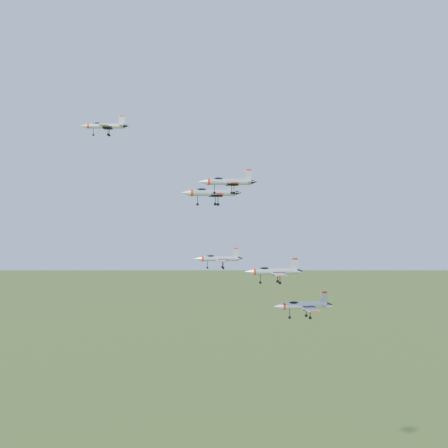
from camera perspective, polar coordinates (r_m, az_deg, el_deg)
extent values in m
cylinder|color=#ADB2BA|center=(140.95, -10.79, 8.80)|extent=(7.99, 2.84, 1.15)
cone|color=#ADB2BA|center=(141.72, -12.72, 8.75)|extent=(1.80, 1.46, 1.15)
cone|color=black|center=(140.35, -8.92, 8.84)|extent=(1.42, 1.22, 0.97)
ellipsoid|color=black|center=(141.29, -11.58, 8.95)|extent=(2.07, 1.22, 0.73)
cube|color=#ADB2BA|center=(138.47, -10.87, 8.81)|extent=(2.82, 4.22, 0.12)
cube|color=#ADB2BA|center=(143.33, -10.57, 8.62)|extent=(2.82, 4.22, 0.12)
cube|color=#ADB2BA|center=(140.59, -9.32, 9.32)|extent=(1.31, 0.39, 1.85)
cube|color=red|center=(140.70, -9.33, 9.71)|extent=(0.97, 0.33, 0.31)
cylinder|color=#ADB2BA|center=(126.19, -1.05, 2.88)|extent=(9.38, 1.39, 1.35)
cone|color=#ADB2BA|center=(124.96, -3.56, 2.87)|extent=(1.88, 1.36, 1.35)
cone|color=black|center=(127.60, 1.31, 2.88)|extent=(1.46, 1.16, 1.15)
ellipsoid|color=black|center=(125.66, -2.07, 3.11)|extent=(2.30, 0.98, 0.86)
cube|color=#ADB2BA|center=(123.41, -0.63, 2.75)|extent=(2.41, 4.59, 0.15)
cube|color=#ADB2BA|center=(129.07, -1.27, 2.76)|extent=(2.41, 4.59, 0.15)
cube|color=#ADB2BA|center=(127.29, 0.82, 3.51)|extent=(1.56, 0.13, 2.19)
cube|color=red|center=(127.31, 0.82, 4.03)|extent=(1.15, 0.15, 0.36)
cylinder|color=#ADB2BA|center=(111.42, 0.46, 3.88)|extent=(8.00, 1.67, 1.15)
cone|color=#ADB2BA|center=(110.57, -1.96, 3.89)|extent=(1.66, 1.25, 1.15)
cone|color=black|center=(112.42, 2.76, 3.87)|extent=(1.30, 1.05, 0.98)
ellipsoid|color=black|center=(111.06, -0.52, 4.11)|extent=(1.99, 0.95, 0.73)
cube|color=#ADB2BA|center=(109.03, 0.81, 3.79)|extent=(2.28, 4.01, 0.12)
cube|color=#ADB2BA|center=(113.88, 0.30, 3.75)|extent=(2.28, 4.01, 0.12)
cube|color=#ADB2BA|center=(112.22, 2.28, 4.48)|extent=(1.33, 0.19, 1.85)
cube|color=red|center=(112.25, 2.28, 4.98)|extent=(0.98, 0.19, 0.31)
cylinder|color=#ADB2BA|center=(135.37, -0.41, -3.17)|extent=(8.01, 2.38, 1.15)
cone|color=#ADB2BA|center=(135.01, -2.42, -3.19)|extent=(1.75, 1.38, 1.15)
cone|color=black|center=(135.86, 1.52, -3.15)|extent=(1.37, 1.16, 0.97)
ellipsoid|color=black|center=(135.16, -1.23, -3.00)|extent=(2.05, 1.12, 0.73)
cube|color=#ADB2BA|center=(132.96, -0.23, -3.38)|extent=(2.61, 4.15, 0.12)
cube|color=#ADB2BA|center=(137.85, -0.43, -3.15)|extent=(2.61, 4.15, 0.12)
cube|color=#ADB2BA|center=(135.62, 1.12, -2.66)|extent=(1.32, 0.31, 1.85)
cube|color=red|center=(135.53, 1.12, -2.25)|extent=(0.98, 0.27, 0.31)
cylinder|color=#ADB2BA|center=(128.11, 4.68, -4.33)|extent=(9.18, 2.47, 1.31)
cone|color=#ADB2BA|center=(127.08, 2.27, -4.38)|extent=(1.97, 1.54, 1.31)
cone|color=black|center=(129.30, 6.96, -4.27)|extent=(1.55, 1.29, 1.12)
ellipsoid|color=black|center=(127.60, 3.70, -4.13)|extent=(2.32, 1.22, 0.83)
cube|color=#ADB2BA|center=(125.44, 5.04, -4.60)|extent=(2.87, 4.71, 0.14)
cube|color=#ADB2BA|center=(130.92, 4.51, -4.28)|extent=(2.87, 4.71, 0.14)
cube|color=#ADB2BA|center=(128.86, 6.49, -3.68)|extent=(1.52, 0.31, 2.12)
cube|color=red|center=(128.74, 6.49, -3.19)|extent=(1.12, 0.28, 0.35)
cylinder|color=#ADB2BA|center=(141.99, 7.36, -7.39)|extent=(10.40, 1.95, 1.49)
cone|color=#ADB2BA|center=(140.05, 4.95, -7.53)|extent=(2.13, 1.58, 1.49)
cone|color=black|center=(144.08, 9.62, -7.26)|extent=(1.66, 1.34, 1.27)
ellipsoid|color=black|center=(141.07, 6.39, -7.22)|extent=(2.57, 1.18, 0.95)
cube|color=#ADB2BA|center=(139.14, 7.90, -7.73)|extent=(2.86, 5.17, 0.16)
cube|color=#ADB2BA|center=(145.10, 7.01, -7.28)|extent=(2.86, 5.17, 0.16)
cube|color=#ADB2BA|center=(143.35, 9.15, -6.68)|extent=(1.73, 0.21, 2.41)
cube|color=red|center=(143.15, 9.15, -6.18)|extent=(1.27, 0.22, 0.40)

